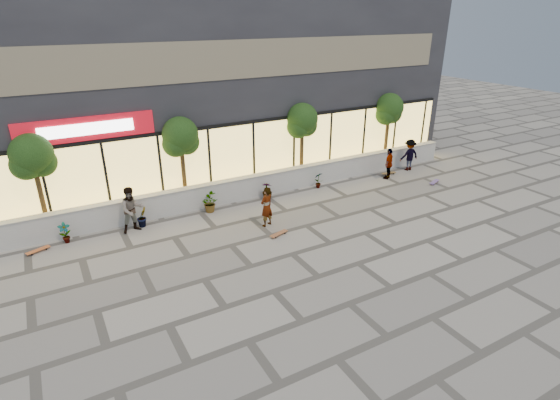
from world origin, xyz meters
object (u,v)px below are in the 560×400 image
skater_left (132,210)px  skater_center (267,207)px  tree_midwest (181,139)px  skateboard_center (279,234)px  tree_west (33,159)px  skateboard_left (38,250)px  skateboard_right_near (389,173)px  skater_right_far (409,155)px  skater_right_near (389,164)px  skateboard_right_far (434,182)px  tree_east (389,111)px  tree_mideast (302,122)px

skater_left → skater_center: bearing=-31.5°
tree_midwest → skateboard_center: 5.85m
tree_west → skateboard_left: 3.30m
tree_midwest → skater_left: tree_midwest is taller
skateboard_center → skateboard_right_near: (8.37, 3.11, -0.00)m
skater_right_far → skateboard_left: 17.87m
skater_right_near → skateboard_right_far: 2.40m
tree_midwest → skater_right_near: size_ratio=2.45×
tree_east → skateboard_right_near: bearing=-123.7°
skater_left → skateboard_right_near: (13.08, 0.03, -0.83)m
tree_midwest → skateboard_left: (-5.95, -1.50, -2.90)m
tree_west → skateboard_right_near: (16.00, -1.50, -2.91)m
skater_right_far → skateboard_right_far: (-0.32, -2.17, -0.76)m
tree_midwest → skater_center: size_ratio=2.39×
skater_right_near → skater_right_far: 1.93m
skateboard_center → skateboard_right_far: bearing=-9.9°
skater_center → skater_left: (-4.71, 2.08, 0.09)m
skater_right_near → tree_midwest: bearing=-41.7°
tree_midwest → tree_east: same height
skateboard_center → skateboard_left: 8.66m
skater_left → skateboard_right_far: size_ratio=2.11×
tree_east → skater_left: size_ratio=2.14×
tree_west → skateboard_right_near: 16.33m
skateboard_center → skateboard_left: bearing=143.0°
skater_center → skater_right_far: bearing=172.7°
tree_east → skater_right_far: 2.61m
tree_east → skateboard_center: 10.84m
skateboard_center → tree_east: bearing=10.3°
skateboard_left → skateboard_center: bearing=-42.5°
skater_left → skater_right_near: (12.61, -0.38, -0.12)m
skateboard_center → skater_right_near: bearing=2.9°
tree_mideast → tree_east: (5.50, 0.00, 0.00)m
skateboard_center → skateboard_left: skateboard_center is taller
tree_mideast → skateboard_right_near: tree_mideast is taller
skater_right_far → skateboard_center: skater_right_far is taller
tree_west → skateboard_left: size_ratio=4.73×
tree_west → tree_midwest: same height
skateboard_right_far → skater_right_near: bearing=110.9°
tree_midwest → tree_east: 11.50m
tree_east → tree_midwest: bearing=180.0°
skateboard_left → skateboard_right_far: skateboard_right_far is taller
tree_east → skateboard_left: bearing=-175.1°
skateboard_right_far → skater_left: bearing=149.9°
tree_midwest → skateboard_center: (2.13, -4.61, -2.90)m
tree_east → skater_left: 14.31m
skater_left → tree_west: bearing=144.6°
skater_right_near → skater_right_far: (1.87, 0.48, 0.04)m
skateboard_right_near → skateboard_right_far: 2.37m
skater_right_near → skateboard_left: bearing=-32.4°
tree_east → skater_center: 10.27m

